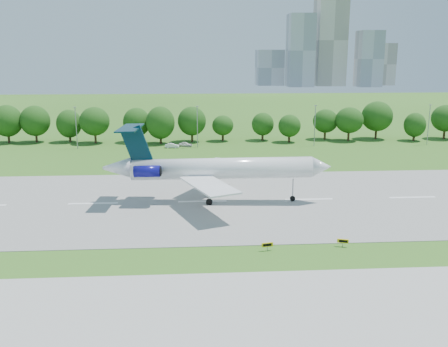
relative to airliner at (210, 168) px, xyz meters
The scene contains 11 objects.
ground 31.91m from the airliner, 53.61° to the right, with size 600.00×600.00×0.00m, color #2C5516.
runway 19.61m from the airliner, ahead, with size 400.00×45.00×0.08m, color gray.
taxiway 47.40m from the airliner, 66.75° to the right, with size 400.00×23.00×0.08m, color #ADADA8.
tree_line 69.36m from the airliner, 74.50° to the left, with size 288.40×8.40×10.40m.
light_poles 59.06m from the airliner, 74.24° to the left, with size 175.90×0.25×12.19m.
skyline 385.00m from the airliner, 72.01° to the left, with size 127.00×52.00×80.00m.
airliner is the anchor object (origin of this frame).
taxi_sign_left 26.19m from the airliner, 74.32° to the right, with size 1.67×0.52×1.17m.
taxi_sign_centre 30.30m from the airliner, 53.32° to the right, with size 1.59×0.65×1.13m.
service_vehicle_a 57.35m from the airliner, 99.08° to the left, with size 1.42×4.06×1.34m, color white.
service_vehicle_b 58.74m from the airliner, 94.94° to the left, with size 1.59×3.95×1.35m, color silver.
Camera 1 is at (-21.98, -63.76, 26.28)m, focal length 40.00 mm.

